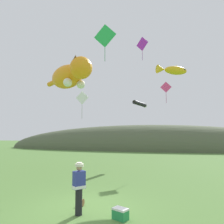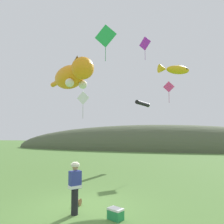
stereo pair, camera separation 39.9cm
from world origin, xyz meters
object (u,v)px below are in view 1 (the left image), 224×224
Objects in this scene: kite_fish_windsock at (173,70)px; festival_attendant at (79,186)px; kite_giant_cat at (70,76)px; kite_diamond_white at (82,98)px; kite_diamond_pink at (166,87)px; kite_diamond_green at (105,36)px; kite_tube_streamer at (140,104)px; kite_diamond_violet at (142,44)px; picnic_cooler at (120,214)px; kite_spool at (81,202)px.

festival_attendant is at bearing -111.69° from kite_fish_windsock.
kite_giant_cat is 3.35× the size of kite_diamond_white.
kite_diamond_pink is 7.62m from kite_diamond_green.
kite_diamond_green reaches higher than kite_diamond_white.
kite_fish_windsock is (3.56, 8.96, 6.43)m from festival_attendant.
kite_diamond_pink is at bearing 22.73° from kite_giant_cat.
kite_diamond_pink is (2.39, -1.20, 1.20)m from kite_tube_streamer.
kite_diamond_violet is at bearing 166.08° from kite_diamond_pink.
picnic_cooler is at bearing -1.28° from festival_attendant.
picnic_cooler is 0.26× the size of kite_diamond_violet.
kite_diamond_green is (-0.41, 4.76, 8.83)m from kite_spool.
kite_diamond_pink is (-0.48, 2.94, -0.67)m from kite_fish_windsock.
kite_fish_windsock reaches higher than kite_tube_streamer.
kite_tube_streamer reaches higher than festival_attendant.
picnic_cooler reaches higher than kite_spool.
kite_diamond_green is (-4.23, -3.30, 1.59)m from kite_fish_windsock.
kite_tube_streamer is 1.55× the size of kite_diamond_white.
festival_attendant is 9.83m from kite_diamond_green.
picnic_cooler is 0.33× the size of kite_diamond_white.
kite_fish_windsock is (2.09, 8.99, 7.20)m from picnic_cooler.
festival_attendant is 3.04× the size of picnic_cooler.
kite_diamond_pink is (3.34, 11.00, 6.57)m from kite_spool.
kite_fish_windsock reaches higher than festival_attendant.
kite_diamond_green reaches higher than kite_diamond_pink.
kite_giant_cat is 2.16× the size of kite_tube_streamer.
kite_diamond_green is (-3.75, -6.24, 2.25)m from kite_diamond_pink.
kite_diamond_green is (1.49, 0.02, 3.96)m from kite_diamond_white.
picnic_cooler is at bearing -88.03° from kite_diamond_violet.
kite_diamond_white is at bearing -149.85° from kite_fish_windsock.
kite_diamond_violet is at bearing 91.97° from picnic_cooler.
kite_diamond_pink is 1.05× the size of kite_diamond_white.
kite_spool is 13.37m from kite_tube_streamer.
kite_diamond_green is at bearing 110.58° from picnic_cooler.
kite_diamond_green is at bearing 94.96° from kite_spool.
kite_tube_streamer reaches higher than kite_spool.
festival_attendant is 16.00m from kite_diamond_violet.
kite_tube_streamer reaches higher than kite_diamond_white.
kite_fish_windsock is 7.03m from kite_diamond_white.
kite_fish_windsock is at bearing 37.97° from kite_diamond_green.
kite_giant_cat reaches higher than kite_diamond_white.
kite_tube_streamer is at bearing 153.36° from kite_diamond_pink.
kite_diamond_pink reaches higher than kite_tube_streamer.
kite_giant_cat is (-4.23, 7.83, 7.26)m from kite_spool.
kite_giant_cat is 5.14m from kite_diamond_green.
kite_giant_cat is at bearing -139.82° from kite_tube_streamer.
kite_tube_streamer is 1.47× the size of kite_diamond_pink.
kite_tube_streamer reaches higher than picnic_cooler.
kite_giant_cat is at bearing 117.18° from festival_attendant.
kite_diamond_white reaches higher than festival_attendant.
kite_diamond_violet is 0.93× the size of kite_diamond_green.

